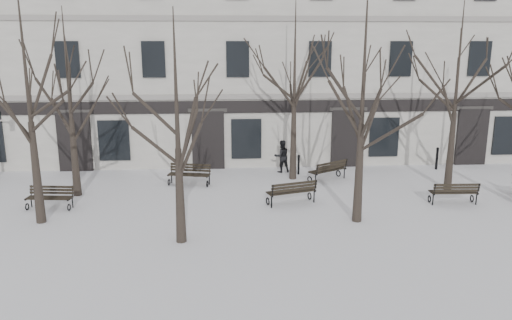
{
  "coord_description": "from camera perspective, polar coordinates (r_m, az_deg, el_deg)",
  "views": [
    {
      "loc": [
        -2.73,
        -16.47,
        6.22
      ],
      "look_at": [
        -1.44,
        3.0,
        1.58
      ],
      "focal_mm": 35.0,
      "sensor_mm": 36.0,
      "label": 1
    }
  ],
  "objects": [
    {
      "name": "bench_3",
      "position": [
        22.36,
        -7.62,
        -1.56
      ],
      "size": [
        1.93,
        1.05,
        0.93
      ],
      "rotation": [
        0.0,
        0.0,
        -0.22
      ],
      "color": "black",
      "rests_on": "ground"
    },
    {
      "name": "tree_6",
      "position": [
        22.31,
        22.08,
        9.2
      ],
      "size": [
        5.57,
        5.57,
        7.95
      ],
      "color": "black",
      "rests_on": "ground"
    },
    {
      "name": "bench_2",
      "position": [
        21.02,
        21.69,
        -3.41
      ],
      "size": [
        1.83,
        0.72,
        0.91
      ],
      "rotation": [
        0.0,
        0.0,
        3.11
      ],
      "color": "black",
      "rests_on": "ground"
    },
    {
      "name": "ground",
      "position": [
        17.82,
        5.32,
        -7.12
      ],
      "size": [
        100.0,
        100.0,
        0.0
      ],
      "primitive_type": "plane",
      "color": "silver",
      "rests_on": "ground"
    },
    {
      "name": "bench_4",
      "position": [
        23.01,
        8.29,
        -1.1
      ],
      "size": [
        1.96,
        1.59,
        0.96
      ],
      "rotation": [
        0.0,
        0.0,
        3.7
      ],
      "color": "black",
      "rests_on": "ground"
    },
    {
      "name": "tree_0",
      "position": [
        18.31,
        -24.86,
        9.39
      ],
      "size": [
        5.97,
        5.97,
        8.53
      ],
      "color": "black",
      "rests_on": "ground"
    },
    {
      "name": "building",
      "position": [
        29.57,
        1.55,
        12.0
      ],
      "size": [
        40.4,
        10.2,
        11.4
      ],
      "color": "beige",
      "rests_on": "ground"
    },
    {
      "name": "tree_5",
      "position": [
        22.51,
        4.44,
        10.23
      ],
      "size": [
        5.6,
        5.6,
        8.0
      ],
      "color": "black",
      "rests_on": "ground"
    },
    {
      "name": "tree_2",
      "position": [
        17.19,
        12.23,
        9.62
      ],
      "size": [
        5.81,
        5.81,
        8.3
      ],
      "color": "black",
      "rests_on": "ground"
    },
    {
      "name": "pedestrian_b",
      "position": [
        24.46,
        2.94,
        -1.38
      ],
      "size": [
        0.89,
        0.76,
        1.58
      ],
      "primitive_type": "imported",
      "rotation": [
        0.0,
        0.0,
        3.38
      ],
      "color": "black",
      "rests_on": "ground"
    },
    {
      "name": "bollard_a",
      "position": [
        23.97,
        4.89,
        -0.44
      ],
      "size": [
        0.12,
        0.12,
        0.97
      ],
      "color": "black",
      "rests_on": "ground"
    },
    {
      "name": "tree_1",
      "position": [
        15.18,
        -9.09,
        6.73
      ],
      "size": [
        5.05,
        5.05,
        7.22
      ],
      "color": "black",
      "rests_on": "ground"
    },
    {
      "name": "bollard_b",
      "position": [
        26.38,
        19.98,
        0.26
      ],
      "size": [
        0.14,
        0.14,
        1.13
      ],
      "color": "black",
      "rests_on": "ground"
    },
    {
      "name": "bench_1",
      "position": [
        19.56,
        4.13,
        -3.58
      ],
      "size": [
        2.03,
        1.24,
        0.97
      ],
      "rotation": [
        0.0,
        0.0,
        3.45
      ],
      "color": "black",
      "rests_on": "ground"
    },
    {
      "name": "tree_4",
      "position": [
        21.22,
        -20.69,
        8.49
      ],
      "size": [
        5.29,
        5.29,
        7.56
      ],
      "color": "black",
      "rests_on": "ground"
    },
    {
      "name": "bench_0",
      "position": [
        20.6,
        -22.49,
        -3.9
      ],
      "size": [
        1.76,
        0.81,
        0.86
      ],
      "rotation": [
        0.0,
        0.0,
        -0.11
      ],
      "color": "black",
      "rests_on": "ground"
    }
  ]
}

